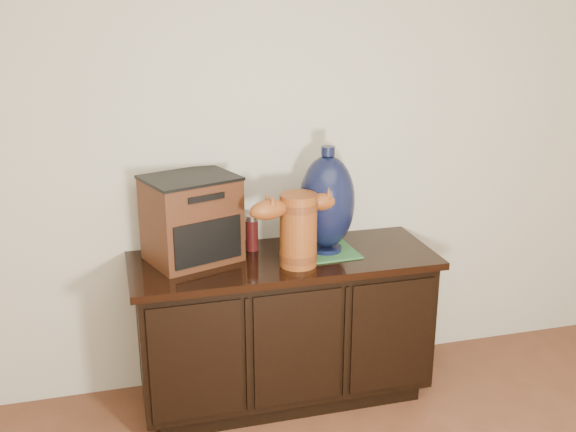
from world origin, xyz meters
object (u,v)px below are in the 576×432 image
object	(u,v)px
terracotta_vessel	(298,226)
spray_can	(252,233)
lamp_base	(327,202)
tv_radio	(192,219)
sideboard	(284,326)

from	to	relation	value
terracotta_vessel	spray_can	distance (m)	0.31
terracotta_vessel	lamp_base	bearing A→B (deg)	22.66
tv_radio	spray_can	bearing A→B (deg)	-10.31
tv_radio	lamp_base	bearing A→B (deg)	-26.10
lamp_base	spray_can	world-z (taller)	lamp_base
tv_radio	lamp_base	size ratio (longest dim) A/B	0.94
tv_radio	spray_can	distance (m)	0.32
spray_can	tv_radio	bearing A→B (deg)	-170.74
sideboard	terracotta_vessel	bearing A→B (deg)	-70.44
terracotta_vessel	sideboard	bearing A→B (deg)	96.92
sideboard	tv_radio	bearing A→B (deg)	168.43
sideboard	tv_radio	distance (m)	0.71
tv_radio	spray_can	size ratio (longest dim) A/B	2.74
lamp_base	tv_radio	bearing A→B (deg)	173.46
sideboard	terracotta_vessel	xyz separation A→B (m)	(0.04, -0.11, 0.56)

